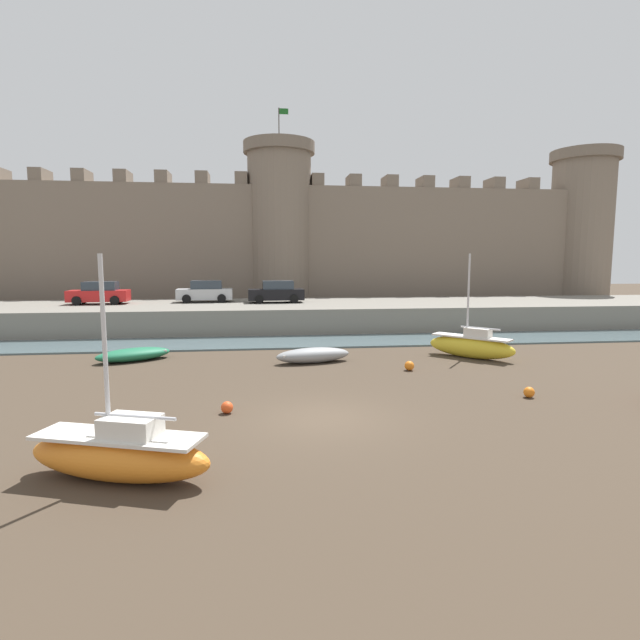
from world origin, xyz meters
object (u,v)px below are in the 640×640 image
rowboat_foreground_left (134,354)px  car_quay_centre_east (205,292)px  sailboat_midflat_right (471,345)px  mooring_buoy_mid_mud (409,366)px  mooring_buoy_off_centre (227,407)px  car_quay_east (276,292)px  rowboat_foreground_centre (313,355)px  car_quay_centre_west (99,293)px  mooring_buoy_near_channel (529,392)px  sailboat_midflat_centre (120,453)px

rowboat_foreground_left → car_quay_centre_east: (2.06, 13.48, 2.19)m
sailboat_midflat_right → mooring_buoy_mid_mud: size_ratio=12.17×
mooring_buoy_off_centre → car_quay_east: 21.76m
rowboat_foreground_centre → car_quay_centre_east: 16.49m
mooring_buoy_off_centre → car_quay_east: (2.31, 21.51, 2.32)m
rowboat_foreground_centre → car_quay_east: car_quay_east is taller
rowboat_foreground_centre → car_quay_centre_west: 19.97m
car_quay_centre_west → car_quay_east: bearing=-0.8°
rowboat_foreground_centre → rowboat_foreground_left: bearing=170.3°
rowboat_foreground_centre → car_quay_east: (-1.28, 13.91, 2.14)m
rowboat_foreground_centre → car_quay_centre_east: (-6.60, 14.96, 2.14)m
mooring_buoy_mid_mud → mooring_buoy_near_channel: mooring_buoy_mid_mud is taller
rowboat_foreground_centre → mooring_buoy_mid_mud: 4.65m
rowboat_foreground_centre → mooring_buoy_near_channel: size_ratio=9.87×
car_quay_east → car_quay_centre_east: 5.42m
rowboat_foreground_left → mooring_buoy_off_centre: bearing=-60.8°
rowboat_foreground_centre → sailboat_midflat_centre: sailboat_midflat_centre is taller
sailboat_midflat_right → car_quay_centre_east: bearing=134.7°
rowboat_foreground_centre → mooring_buoy_mid_mud: rowboat_foreground_centre is taller
mooring_buoy_mid_mud → rowboat_foreground_centre: bearing=151.4°
car_quay_centre_east → car_quay_centre_west: bearing=-173.2°
rowboat_foreground_left → car_quay_east: size_ratio=0.90×
mooring_buoy_off_centre → car_quay_centre_east: (-3.01, 22.56, 2.32)m
mooring_buoy_near_channel → car_quay_east: car_quay_east is taller
rowboat_foreground_centre → mooring_buoy_mid_mud: (4.08, -2.22, -0.16)m
rowboat_foreground_centre → mooring_buoy_near_channel: rowboat_foreground_centre is taller
sailboat_midflat_centre → mooring_buoy_off_centre: (2.06, 4.64, -0.41)m
sailboat_midflat_centre → mooring_buoy_off_centre: 5.09m
sailboat_midflat_right → mooring_buoy_mid_mud: (-3.93, -2.43, -0.43)m
sailboat_midflat_centre → mooring_buoy_off_centre: size_ratio=12.84×
sailboat_midflat_right → car_quay_centre_west: (-22.01, 13.88, 1.87)m
rowboat_foreground_centre → car_quay_centre_east: size_ratio=0.91×
mooring_buoy_mid_mud → rowboat_foreground_left: bearing=163.8°
rowboat_foreground_left → sailboat_midflat_centre: (3.02, -13.72, 0.28)m
sailboat_midflat_centre → car_quay_centre_east: size_ratio=1.21×
car_quay_east → mooring_buoy_near_channel: bearing=-68.3°
car_quay_centre_east → mooring_buoy_mid_mud: bearing=-58.1°
rowboat_foreground_centre → car_quay_east: bearing=95.3°
mooring_buoy_mid_mud → mooring_buoy_off_centre: 9.37m
rowboat_foreground_centre → mooring_buoy_off_centre: 8.41m
sailboat_midflat_centre → mooring_buoy_near_channel: sailboat_midflat_centre is taller
mooring_buoy_near_channel → sailboat_midflat_right: bearing=82.4°
rowboat_foreground_left → car_quay_east: car_quay_east is taller
rowboat_foreground_centre → car_quay_centre_east: bearing=113.8°
mooring_buoy_mid_mud → mooring_buoy_near_channel: size_ratio=1.11×
car_quay_east → mooring_buoy_off_centre: bearing=-96.1°
rowboat_foreground_left → mooring_buoy_off_centre: 10.40m
rowboat_foreground_centre → sailboat_midflat_right: sailboat_midflat_right is taller
car_quay_centre_west → rowboat_foreground_centre: bearing=-45.2°
car_quay_centre_east → car_quay_east: bearing=-11.2°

